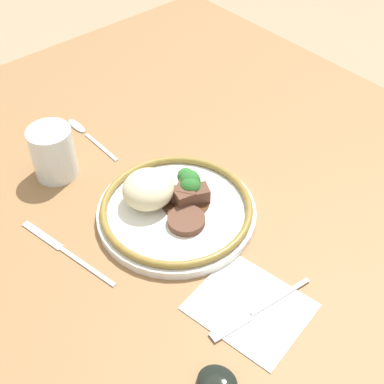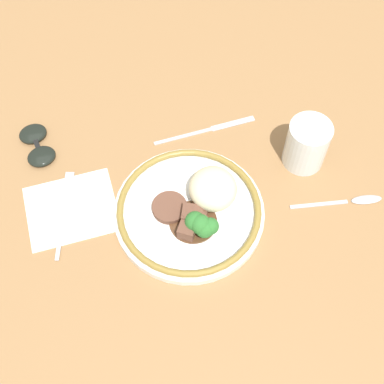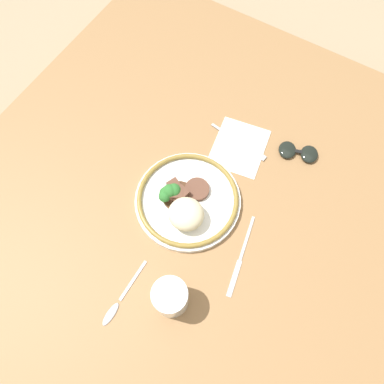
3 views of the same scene
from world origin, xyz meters
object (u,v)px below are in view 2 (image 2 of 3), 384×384
(fork, at_px, (65,206))
(juice_glass, at_px, (306,145))
(knife, at_px, (209,130))
(sunglasses, at_px, (37,145))
(plate, at_px, (194,209))
(spoon, at_px, (355,201))

(fork, bearing_deg, juice_glass, -76.13)
(knife, height_order, sunglasses, sunglasses)
(plate, xyz_separation_m, knife, (0.05, 0.18, -0.02))
(juice_glass, distance_m, spoon, 0.13)
(juice_glass, height_order, fork, juice_glass)
(knife, bearing_deg, sunglasses, 169.43)
(fork, height_order, spoon, same)
(juice_glass, xyz_separation_m, knife, (-0.17, 0.09, -0.04))
(juice_glass, height_order, knife, juice_glass)
(knife, bearing_deg, juice_glass, -39.12)
(fork, bearing_deg, sunglasses, 28.38)
(spoon, xyz_separation_m, sunglasses, (-0.57, 0.18, 0.01))
(juice_glass, distance_m, knife, 0.19)
(plate, distance_m, sunglasses, 0.33)
(sunglasses, bearing_deg, fork, -86.97)
(knife, relative_size, sunglasses, 1.75)
(juice_glass, height_order, spoon, juice_glass)
(knife, bearing_deg, fork, -164.43)
(knife, relative_size, spoon, 1.21)
(fork, height_order, sunglasses, sunglasses)
(spoon, bearing_deg, juice_glass, 126.49)
(fork, xyz_separation_m, sunglasses, (-0.05, 0.14, 0.00))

